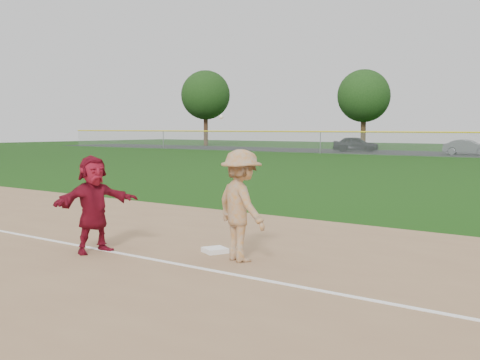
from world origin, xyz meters
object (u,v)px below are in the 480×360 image
Objects in this scene: car_left at (356,144)px; car_mid at (468,147)px; base_runner at (93,204)px; first_base at (215,250)px.

car_mid is at bearing -111.33° from car_left.
base_runner is 46.42m from car_mid.
base_runner reaches higher than first_base.
base_runner is 0.42× the size of car_left.
car_left is (-19.42, 45.12, 0.69)m from first_base.
car_left is (-17.57, 46.47, -0.18)m from base_runner.
car_left is 1.08× the size of car_mid.
first_base is 0.22× the size of base_runner.
car_left is 10.87m from car_mid.
base_runner is at bearing -143.84° from first_base.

